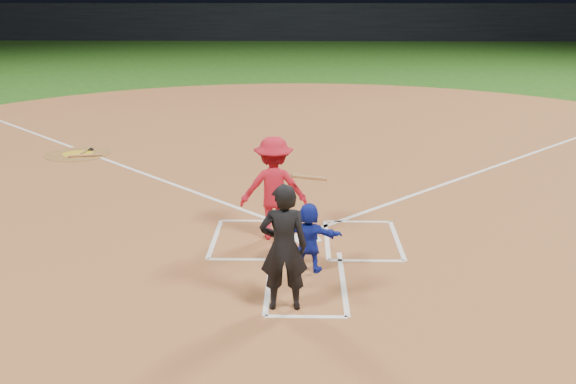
{
  "coord_description": "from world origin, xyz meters",
  "views": [
    {
      "loc": [
        -0.06,
        -10.43,
        4.14
      ],
      "look_at": [
        -0.3,
        -0.4,
        1.0
      ],
      "focal_mm": 40.0,
      "sensor_mm": 36.0,
      "label": 1
    }
  ],
  "objects_px": {
    "home_plate": "(306,239)",
    "umpire": "(284,247)",
    "on_deck_circle": "(78,154)",
    "batter_at_plate": "(274,188)",
    "catcher": "(309,237)"
  },
  "relations": [
    {
      "from": "home_plate",
      "to": "umpire",
      "type": "height_order",
      "value": "umpire"
    },
    {
      "from": "on_deck_circle",
      "to": "umpire",
      "type": "relative_size",
      "value": 0.96
    },
    {
      "from": "on_deck_circle",
      "to": "umpire",
      "type": "xyz_separation_m",
      "value": [
        5.75,
        -8.54,
        0.88
      ]
    },
    {
      "from": "home_plate",
      "to": "on_deck_circle",
      "type": "distance_m",
      "value": 8.53
    },
    {
      "from": "on_deck_circle",
      "to": "batter_at_plate",
      "type": "relative_size",
      "value": 0.94
    },
    {
      "from": "catcher",
      "to": "umpire",
      "type": "bearing_deg",
      "value": 83.01
    },
    {
      "from": "batter_at_plate",
      "to": "on_deck_circle",
      "type": "bearing_deg",
      "value": 132.94
    },
    {
      "from": "catcher",
      "to": "umpire",
      "type": "distance_m",
      "value": 1.32
    },
    {
      "from": "catcher",
      "to": "umpire",
      "type": "relative_size",
      "value": 0.62
    },
    {
      "from": "catcher",
      "to": "home_plate",
      "type": "bearing_deg",
      "value": -79.82
    },
    {
      "from": "umpire",
      "to": "on_deck_circle",
      "type": "bearing_deg",
      "value": -60.09
    },
    {
      "from": "home_plate",
      "to": "catcher",
      "type": "xyz_separation_m",
      "value": [
        0.04,
        -1.3,
        0.54
      ]
    },
    {
      "from": "on_deck_circle",
      "to": "batter_at_plate",
      "type": "distance_m",
      "value": 8.12
    },
    {
      "from": "home_plate",
      "to": "umpire",
      "type": "relative_size",
      "value": 0.34
    },
    {
      "from": "umpire",
      "to": "batter_at_plate",
      "type": "bearing_deg",
      "value": -88.62
    }
  ]
}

